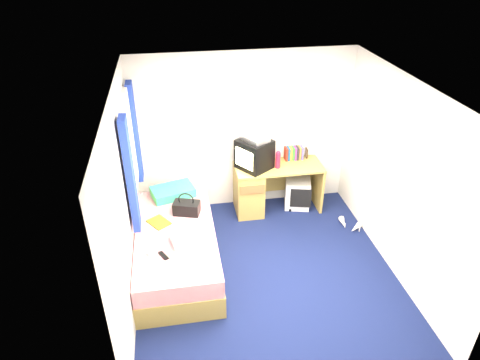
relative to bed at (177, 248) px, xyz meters
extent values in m
plane|color=#0C1438|center=(1.10, -0.36, -0.27)|extent=(3.40, 3.40, 0.00)
plane|color=white|center=(1.10, -0.36, 2.13)|extent=(3.40, 3.40, 0.00)
plane|color=silver|center=(1.10, 1.34, 0.93)|extent=(3.20, 0.00, 3.20)
plane|color=silver|center=(1.10, -2.06, 0.93)|extent=(3.20, 0.00, 3.20)
plane|color=silver|center=(-0.50, -0.36, 0.93)|extent=(0.00, 3.40, 3.40)
plane|color=silver|center=(2.70, -0.36, 0.93)|extent=(0.00, 3.40, 3.40)
cube|color=#AB9247|center=(0.00, 0.00, -0.12)|extent=(1.00, 2.00, 0.30)
cube|color=#916034|center=(0.50, -0.40, -0.11)|extent=(0.02, 0.70, 0.18)
cube|color=white|center=(0.00, 0.00, 0.15)|extent=(0.98, 1.98, 0.24)
cube|color=teal|center=(0.01, 0.83, 0.33)|extent=(0.65, 0.51, 0.13)
cube|color=#AB9247|center=(1.58, 1.06, 0.47)|extent=(1.30, 0.55, 0.03)
cube|color=#AB9247|center=(1.13, 1.06, 0.09)|extent=(0.40, 0.52, 0.72)
cube|color=#AB9247|center=(2.21, 1.06, 0.09)|extent=(0.04, 0.52, 0.72)
cube|color=#AB9247|center=(1.83, 1.31, 0.18)|extent=(0.78, 0.03, 0.55)
cube|color=silver|center=(1.91, 1.09, -0.04)|extent=(0.45, 0.45, 0.46)
cube|color=black|center=(1.21, 1.08, 0.70)|extent=(0.59, 0.59, 0.44)
cube|color=#F3EB99|center=(1.05, 0.96, 0.70)|extent=(0.21, 0.28, 0.27)
cube|color=#B6B5B8|center=(1.21, 1.08, 0.96)|extent=(0.43, 0.47, 0.07)
cube|color=maroon|center=(1.73, 1.24, 0.58)|extent=(0.03, 0.13, 0.20)
cube|color=navy|center=(1.77, 1.24, 0.58)|extent=(0.03, 0.13, 0.20)
cube|color=gold|center=(1.80, 1.24, 0.58)|extent=(0.03, 0.13, 0.20)
cube|color=#337F33|center=(1.84, 1.24, 0.58)|extent=(0.03, 0.13, 0.20)
cube|color=#7F337F|center=(1.87, 1.24, 0.58)|extent=(0.03, 0.13, 0.20)
cube|color=#262626|center=(1.91, 1.24, 0.58)|extent=(0.03, 0.13, 0.20)
cube|color=#B26633|center=(1.94, 1.24, 0.58)|extent=(0.03, 0.13, 0.20)
cube|color=#4C4C99|center=(1.98, 1.24, 0.58)|extent=(0.03, 0.13, 0.20)
cube|color=black|center=(2.07, 1.27, 0.55)|extent=(0.03, 0.12, 0.14)
cylinder|color=red|center=(1.55, 1.01, 0.60)|extent=(0.09, 0.09, 0.24)
cylinder|color=silver|center=(1.41, 1.06, 0.57)|extent=(0.05, 0.05, 0.17)
cube|color=black|center=(0.17, 0.36, 0.36)|extent=(0.38, 0.28, 0.17)
torus|color=black|center=(0.17, 0.36, 0.48)|extent=(0.20, 0.08, 0.21)
cube|color=silver|center=(0.12, -0.23, 0.33)|extent=(0.39, 0.34, 0.11)
cube|color=yellow|center=(-0.19, 0.21, 0.28)|extent=(0.33, 0.35, 0.01)
cylinder|color=white|center=(-0.24, -0.35, 0.31)|extent=(0.20, 0.18, 0.07)
cube|color=gold|center=(-0.01, -0.49, 0.28)|extent=(0.22, 0.07, 0.01)
cube|color=black|center=(-0.15, -0.46, 0.28)|extent=(0.12, 0.16, 0.02)
cube|color=silver|center=(-0.48, 0.54, 1.18)|extent=(0.02, 0.90, 1.10)
cube|color=white|center=(-0.47, 0.54, 1.77)|extent=(0.06, 1.06, 0.08)
cube|color=white|center=(-0.47, 0.54, 0.59)|extent=(0.06, 1.06, 0.08)
cube|color=navy|center=(-0.43, -0.05, 1.13)|extent=(0.08, 0.24, 1.40)
cube|color=navy|center=(-0.43, 1.13, 1.13)|extent=(0.08, 0.24, 1.40)
cone|color=silver|center=(2.44, 0.46, -0.23)|extent=(0.12, 0.23, 0.09)
cone|color=silver|center=(2.57, 0.30, -0.23)|extent=(0.23, 0.20, 0.09)
camera|label=1|loc=(0.09, -4.33, 3.50)|focal=32.00mm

